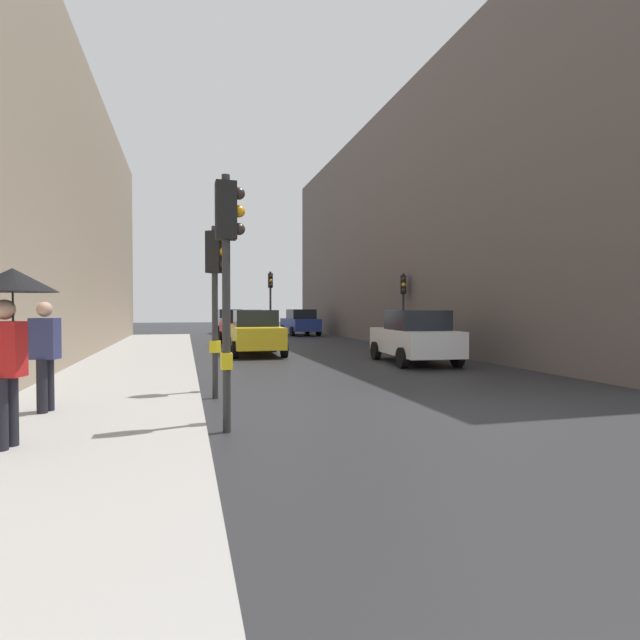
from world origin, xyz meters
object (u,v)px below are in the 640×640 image
traffic_light_far_median (270,293)px  traffic_light_near_right (216,280)px  traffic_light_mid_street (403,297)px  car_blue_van (300,322)px  traffic_light_near_left (228,255)px  car_yellow_taxi (256,332)px  car_red_sedan (243,327)px  car_silver_hatchback (230,321)px  pedestrian_with_umbrella (10,307)px  pedestrian_with_grey_backpack (42,350)px  car_white_compact (415,337)px

traffic_light_far_median → traffic_light_near_right: bearing=-102.8°
traffic_light_mid_street → car_blue_van: size_ratio=0.80×
traffic_light_mid_street → traffic_light_near_left: bearing=-123.6°
car_blue_van → car_yellow_taxi: (-4.91, -13.57, 0.00)m
car_blue_van → car_red_sedan: same height
traffic_light_near_right → car_yellow_taxi: (2.09, 9.42, -1.52)m
traffic_light_near_right → car_yellow_taxi: size_ratio=0.82×
traffic_light_near_right → car_silver_hatchback: bearing=84.5°
traffic_light_mid_street → car_red_sedan: traffic_light_mid_street is taller
car_red_sedan → car_yellow_taxi: same height
traffic_light_near_left → pedestrian_with_umbrella: traffic_light_near_left is taller
pedestrian_with_grey_backpack → car_white_compact: bearing=33.4°
car_blue_van → pedestrian_with_grey_backpack: 26.30m
car_white_compact → pedestrian_with_grey_backpack: 11.49m
traffic_light_mid_street → car_silver_hatchback: traffic_light_mid_street is taller
traffic_light_mid_street → pedestrian_with_grey_backpack: (-11.74, -11.97, -1.19)m
car_yellow_taxi → pedestrian_with_umbrella: 13.90m
pedestrian_with_umbrella → traffic_light_mid_street: bearing=50.9°
car_red_sedan → car_blue_van: bearing=59.8°
traffic_light_near_left → car_red_sedan: traffic_light_near_left is taller
traffic_light_near_left → car_yellow_taxi: (2.09, 12.29, -1.72)m
traffic_light_mid_street → traffic_light_near_right: 13.83m
pedestrian_with_umbrella → pedestrian_with_grey_backpack: 2.33m
traffic_light_far_median → car_blue_van: traffic_light_far_median is taller
traffic_light_mid_street → car_yellow_taxi: (-6.83, -1.14, -1.48)m
traffic_light_near_right → car_blue_van: (7.00, 23.00, -1.52)m
car_silver_hatchback → pedestrian_with_umbrella: pedestrian_with_umbrella is taller
traffic_light_mid_street → pedestrian_with_grey_backpack: 16.81m
car_red_sedan → car_yellow_taxi: 5.24m
car_yellow_taxi → traffic_light_near_left: bearing=-99.7°
traffic_light_far_median → car_yellow_taxi: (-2.12, -9.17, -1.85)m
traffic_light_far_median → car_white_compact: traffic_light_far_median is taller
car_silver_hatchback → traffic_light_near_right: bearing=-95.5°
traffic_light_far_median → car_silver_hatchback: 8.19m
traffic_light_mid_street → traffic_light_near_left: 16.12m
traffic_light_far_median → car_silver_hatchback: bearing=102.1°
traffic_light_mid_street → car_yellow_taxi: bearing=-170.6°
car_red_sedan → traffic_light_mid_street: bearing=-31.2°
car_white_compact → pedestrian_with_umbrella: size_ratio=2.02×
traffic_light_mid_street → pedestrian_with_grey_backpack: traffic_light_mid_street is taller
pedestrian_with_umbrella → car_blue_van: bearing=70.2°
car_yellow_taxi → pedestrian_with_grey_backpack: (-4.91, -10.83, 0.29)m
car_yellow_taxi → car_red_sedan: bearing=89.3°
car_red_sedan → car_silver_hatchback: size_ratio=1.01×
car_white_compact → car_silver_hatchback: 21.88m
car_red_sedan → traffic_light_near_left: bearing=-97.0°
car_red_sedan → pedestrian_with_umbrella: 18.92m
traffic_light_far_median → pedestrian_with_umbrella: size_ratio=1.85×
car_white_compact → car_yellow_taxi: 6.49m
traffic_light_near_right → pedestrian_with_umbrella: size_ratio=1.63×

